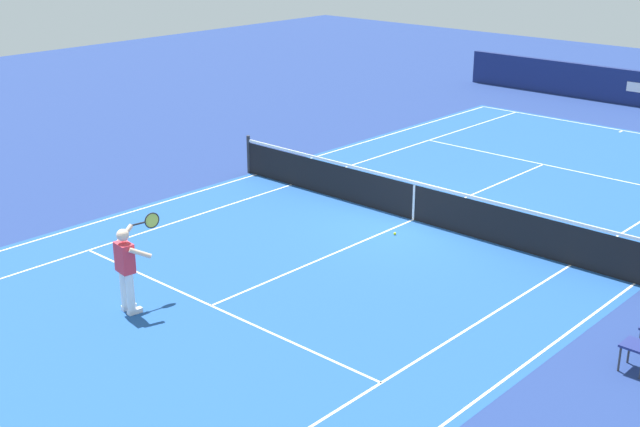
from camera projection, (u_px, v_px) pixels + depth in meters
name	position (u px, v px, depth m)	size (l,w,h in m)	color
ground_plane	(413.00, 220.00, 20.45)	(60.00, 60.00, 0.00)	navy
court_slab	(413.00, 220.00, 20.45)	(24.20, 11.40, 0.00)	#1E4C93
court_line_markings	(413.00, 220.00, 20.45)	(23.85, 11.05, 0.01)	white
tennis_net	(414.00, 201.00, 20.29)	(0.10, 11.70, 1.08)	#2D2D33
tennis_player_near	(127.00, 266.00, 15.48)	(1.12, 0.77, 1.70)	white
tennis_ball	(395.00, 234.00, 19.49)	(0.07, 0.07, 0.07)	#CCE01E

